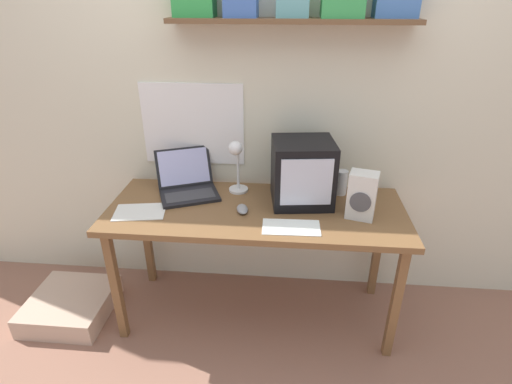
{
  "coord_description": "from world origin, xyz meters",
  "views": [
    {
      "loc": [
        0.17,
        -1.93,
        1.83
      ],
      "look_at": [
        0.0,
        0.0,
        0.86
      ],
      "focal_mm": 28.0,
      "sensor_mm": 36.0,
      "label": 1
    }
  ],
  "objects_px": {
    "printed_handout": "(140,212)",
    "desk_lamp": "(237,161)",
    "space_heater": "(362,195)",
    "corner_desk": "(256,219)",
    "juice_glass": "(341,184)",
    "computer_mouse": "(242,209)",
    "open_notebook": "(291,227)",
    "crt_monitor": "(302,172)",
    "floor_cushion": "(71,305)",
    "laptop": "(187,183)"
  },
  "relations": [
    {
      "from": "juice_glass",
      "to": "computer_mouse",
      "type": "relative_size",
      "value": 1.27
    },
    {
      "from": "laptop",
      "to": "printed_handout",
      "type": "relative_size",
      "value": 1.46
    },
    {
      "from": "corner_desk",
      "to": "space_heater",
      "type": "height_order",
      "value": "space_heater"
    },
    {
      "from": "printed_handout",
      "to": "open_notebook",
      "type": "xyz_separation_m",
      "value": [
        0.82,
        -0.09,
        0.0
      ]
    },
    {
      "from": "corner_desk",
      "to": "floor_cushion",
      "type": "height_order",
      "value": "corner_desk"
    },
    {
      "from": "laptop",
      "to": "printed_handout",
      "type": "height_order",
      "value": "laptop"
    },
    {
      "from": "crt_monitor",
      "to": "desk_lamp",
      "type": "height_order",
      "value": "crt_monitor"
    },
    {
      "from": "juice_glass",
      "to": "open_notebook",
      "type": "height_order",
      "value": "juice_glass"
    },
    {
      "from": "corner_desk",
      "to": "space_heater",
      "type": "distance_m",
      "value": 0.59
    },
    {
      "from": "juice_glass",
      "to": "space_heater",
      "type": "relative_size",
      "value": 0.58
    },
    {
      "from": "crt_monitor",
      "to": "juice_glass",
      "type": "distance_m",
      "value": 0.29
    },
    {
      "from": "juice_glass",
      "to": "computer_mouse",
      "type": "bearing_deg",
      "value": -154.08
    },
    {
      "from": "crt_monitor",
      "to": "space_heater",
      "type": "height_order",
      "value": "crt_monitor"
    },
    {
      "from": "juice_glass",
      "to": "printed_handout",
      "type": "height_order",
      "value": "juice_glass"
    },
    {
      "from": "laptop",
      "to": "space_heater",
      "type": "height_order",
      "value": "space_heater"
    },
    {
      "from": "juice_glass",
      "to": "printed_handout",
      "type": "xyz_separation_m",
      "value": [
        -1.11,
        -0.32,
        -0.06
      ]
    },
    {
      "from": "crt_monitor",
      "to": "open_notebook",
      "type": "bearing_deg",
      "value": -106.99
    },
    {
      "from": "open_notebook",
      "to": "computer_mouse",
      "type": "bearing_deg",
      "value": 152.06
    },
    {
      "from": "floor_cushion",
      "to": "space_heater",
      "type": "bearing_deg",
      "value": 2.51
    },
    {
      "from": "computer_mouse",
      "to": "printed_handout",
      "type": "relative_size",
      "value": 0.39
    },
    {
      "from": "juice_glass",
      "to": "printed_handout",
      "type": "relative_size",
      "value": 0.49
    },
    {
      "from": "desk_lamp",
      "to": "printed_handout",
      "type": "distance_m",
      "value": 0.61
    },
    {
      "from": "open_notebook",
      "to": "floor_cushion",
      "type": "relative_size",
      "value": 0.62
    },
    {
      "from": "juice_glass",
      "to": "open_notebook",
      "type": "relative_size",
      "value": 0.49
    },
    {
      "from": "floor_cushion",
      "to": "laptop",
      "type": "bearing_deg",
      "value": 21.34
    },
    {
      "from": "corner_desk",
      "to": "juice_glass",
      "type": "height_order",
      "value": "juice_glass"
    },
    {
      "from": "desk_lamp",
      "to": "floor_cushion",
      "type": "height_order",
      "value": "desk_lamp"
    },
    {
      "from": "juice_glass",
      "to": "desk_lamp",
      "type": "bearing_deg",
      "value": -175.71
    },
    {
      "from": "laptop",
      "to": "printed_handout",
      "type": "distance_m",
      "value": 0.34
    },
    {
      "from": "crt_monitor",
      "to": "desk_lamp",
      "type": "bearing_deg",
      "value": 162.39
    },
    {
      "from": "desk_lamp",
      "to": "corner_desk",
      "type": "bearing_deg",
      "value": -47.61
    },
    {
      "from": "corner_desk",
      "to": "crt_monitor",
      "type": "distance_m",
      "value": 0.37
    },
    {
      "from": "desk_lamp",
      "to": "space_heater",
      "type": "height_order",
      "value": "desk_lamp"
    },
    {
      "from": "crt_monitor",
      "to": "floor_cushion",
      "type": "height_order",
      "value": "crt_monitor"
    },
    {
      "from": "corner_desk",
      "to": "computer_mouse",
      "type": "xyz_separation_m",
      "value": [
        -0.07,
        -0.05,
        0.09
      ]
    },
    {
      "from": "corner_desk",
      "to": "juice_glass",
      "type": "bearing_deg",
      "value": 24.76
    },
    {
      "from": "crt_monitor",
      "to": "floor_cushion",
      "type": "distance_m",
      "value": 1.67
    },
    {
      "from": "crt_monitor",
      "to": "open_notebook",
      "type": "height_order",
      "value": "crt_monitor"
    },
    {
      "from": "computer_mouse",
      "to": "open_notebook",
      "type": "relative_size",
      "value": 0.39
    },
    {
      "from": "space_heater",
      "to": "open_notebook",
      "type": "height_order",
      "value": "space_heater"
    },
    {
      "from": "space_heater",
      "to": "printed_handout",
      "type": "relative_size",
      "value": 0.85
    },
    {
      "from": "space_heater",
      "to": "juice_glass",
      "type": "bearing_deg",
      "value": 120.99
    },
    {
      "from": "juice_glass",
      "to": "open_notebook",
      "type": "bearing_deg",
      "value": -124.89
    },
    {
      "from": "printed_handout",
      "to": "desk_lamp",
      "type": "bearing_deg",
      "value": 29.15
    },
    {
      "from": "space_heater",
      "to": "printed_handout",
      "type": "xyz_separation_m",
      "value": [
        -1.18,
        -0.06,
        -0.12
      ]
    },
    {
      "from": "laptop",
      "to": "corner_desk",
      "type": "bearing_deg",
      "value": -44.14
    },
    {
      "from": "desk_lamp",
      "to": "juice_glass",
      "type": "distance_m",
      "value": 0.63
    },
    {
      "from": "open_notebook",
      "to": "desk_lamp",
      "type": "bearing_deg",
      "value": 131.68
    },
    {
      "from": "desk_lamp",
      "to": "computer_mouse",
      "type": "xyz_separation_m",
      "value": [
        0.06,
        -0.22,
        -0.19
      ]
    },
    {
      "from": "laptop",
      "to": "computer_mouse",
      "type": "relative_size",
      "value": 3.75
    }
  ]
}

